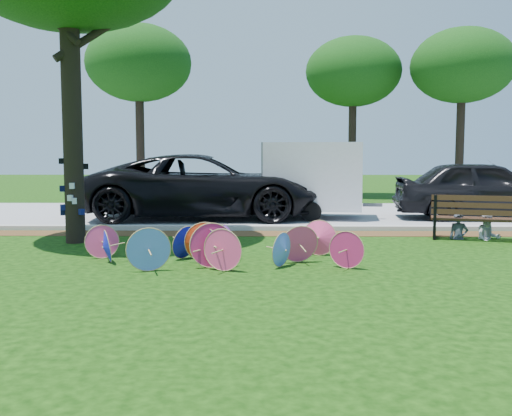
# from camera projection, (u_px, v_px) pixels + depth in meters

# --- Properties ---
(ground) EXTENTS (90.00, 90.00, 0.00)m
(ground) POSITION_uv_depth(u_px,v_px,m) (226.00, 269.00, 10.07)
(ground) COLOR black
(ground) RESTS_ON ground
(mulch_strip) EXTENTS (90.00, 1.00, 0.01)m
(mulch_strip) POSITION_uv_depth(u_px,v_px,m) (238.00, 233.00, 14.55)
(mulch_strip) COLOR #472D16
(mulch_strip) RESTS_ON ground
(curb) EXTENTS (90.00, 0.30, 0.12)m
(curb) POSITION_uv_depth(u_px,v_px,m) (239.00, 228.00, 15.24)
(curb) COLOR #B7B5AD
(curb) RESTS_ON ground
(street) EXTENTS (90.00, 8.00, 0.01)m
(street) POSITION_uv_depth(u_px,v_px,m) (244.00, 214.00, 19.38)
(street) COLOR gray
(street) RESTS_ON ground
(parasol_pile) EXTENTS (5.32, 2.09, 0.82)m
(parasol_pile) POSITION_uv_depth(u_px,v_px,m) (222.00, 244.00, 10.55)
(parasol_pile) COLOR purple
(parasol_pile) RESTS_ON ground
(black_van) EXTENTS (7.41, 3.72, 2.01)m
(black_van) POSITION_uv_depth(u_px,v_px,m) (203.00, 187.00, 17.85)
(black_van) COLOR black
(black_van) RESTS_ON ground
(dark_pickup) EXTENTS (5.59, 2.64, 1.85)m
(dark_pickup) POSITION_uv_depth(u_px,v_px,m) (484.00, 190.00, 17.69)
(dark_pickup) COLOR black
(dark_pickup) RESTS_ON ground
(cargo_trailer) EXTENTS (3.20, 2.28, 2.68)m
(cargo_trailer) POSITION_uv_depth(u_px,v_px,m) (314.00, 176.00, 17.88)
(cargo_trailer) COLOR silver
(cargo_trailer) RESTS_ON ground
(park_bench) EXTENTS (2.16, 1.31, 1.06)m
(park_bench) POSITION_uv_depth(u_px,v_px,m) (475.00, 217.00, 13.50)
(park_bench) COLOR black
(park_bench) RESTS_ON ground
(person_left) EXTENTS (0.47, 0.34, 1.22)m
(person_left) POSITION_uv_depth(u_px,v_px,m) (459.00, 214.00, 13.55)
(person_left) COLOR #39414E
(person_left) RESTS_ON ground
(person_right) EXTENTS (0.63, 0.50, 1.25)m
(person_right) POSITION_uv_depth(u_px,v_px,m) (489.00, 213.00, 13.54)
(person_right) COLOR silver
(person_right) RESTS_ON ground
(bg_trees) EXTENTS (18.14, 7.06, 7.40)m
(bg_trees) POSITION_uv_depth(u_px,v_px,m) (321.00, 68.00, 24.81)
(bg_trees) COLOR black
(bg_trees) RESTS_ON ground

